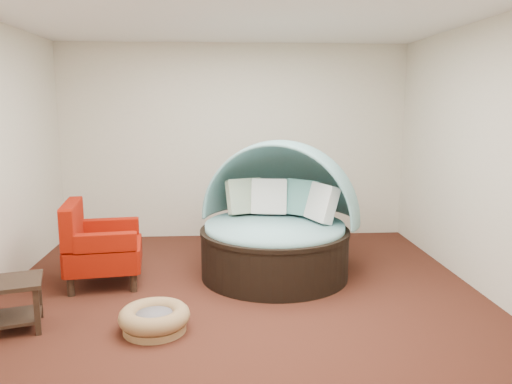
{
  "coord_description": "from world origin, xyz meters",
  "views": [
    {
      "loc": [
        -0.17,
        -4.78,
        1.95
      ],
      "look_at": [
        0.18,
        0.6,
        0.99
      ],
      "focal_mm": 35.0,
      "sensor_mm": 36.0,
      "label": 1
    }
  ],
  "objects": [
    {
      "name": "floor",
      "position": [
        0.0,
        0.0,
        0.0
      ],
      "size": [
        5.0,
        5.0,
        0.0
      ],
      "primitive_type": "plane",
      "color": "#411E12",
      "rests_on": "ground"
    },
    {
      "name": "wall_back",
      "position": [
        0.0,
        2.5,
        1.4
      ],
      "size": [
        5.0,
        0.0,
        5.0
      ],
      "primitive_type": "plane",
      "rotation": [
        1.57,
        0.0,
        0.0
      ],
      "color": "beige",
      "rests_on": "floor"
    },
    {
      "name": "wall_front",
      "position": [
        0.0,
        -2.5,
        1.4
      ],
      "size": [
        5.0,
        0.0,
        5.0
      ],
      "primitive_type": "plane",
      "rotation": [
        -1.57,
        0.0,
        0.0
      ],
      "color": "beige",
      "rests_on": "floor"
    },
    {
      "name": "wall_right",
      "position": [
        2.5,
        0.0,
        1.4
      ],
      "size": [
        0.0,
        5.0,
        5.0
      ],
      "primitive_type": "plane",
      "rotation": [
        1.57,
        0.0,
        -1.57
      ],
      "color": "beige",
      "rests_on": "floor"
    },
    {
      "name": "ceiling",
      "position": [
        0.0,
        0.0,
        2.8
      ],
      "size": [
        5.0,
        5.0,
        0.0
      ],
      "primitive_type": "plane",
      "rotation": [
        3.14,
        0.0,
        0.0
      ],
      "color": "white",
      "rests_on": "wall_back"
    },
    {
      "name": "canopy_daybed",
      "position": [
        0.44,
        0.77,
        0.72
      ],
      "size": [
        2.25,
        2.23,
        1.55
      ],
      "rotation": [
        0.0,
        0.0,
        -0.42
      ],
      "color": "black",
      "rests_on": "floor"
    },
    {
      "name": "pet_basket",
      "position": [
        -0.78,
        -0.67,
        0.11
      ],
      "size": [
        0.81,
        0.81,
        0.21
      ],
      "rotation": [
        0.0,
        0.0,
        0.39
      ],
      "color": "olive",
      "rests_on": "floor"
    },
    {
      "name": "red_armchair",
      "position": [
        -1.54,
        0.54,
        0.42
      ],
      "size": [
        0.88,
        0.88,
        0.92
      ],
      "rotation": [
        0.0,
        0.0,
        0.13
      ],
      "color": "black",
      "rests_on": "floor"
    },
    {
      "name": "side_table",
      "position": [
        -2.0,
        -0.55,
        0.29
      ],
      "size": [
        0.58,
        0.58,
        0.45
      ],
      "rotation": [
        0.0,
        0.0,
        0.3
      ],
      "color": "black",
      "rests_on": "floor"
    }
  ]
}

